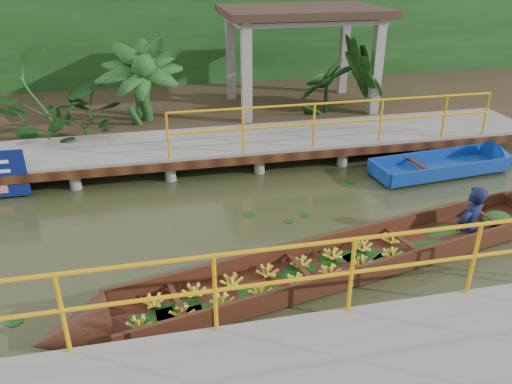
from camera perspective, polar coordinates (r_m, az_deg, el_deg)
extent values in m
plane|color=#2D3118|center=(8.87, -2.10, -5.13)|extent=(80.00, 80.00, 0.00)
cube|color=#35291A|center=(15.67, -7.17, 9.53)|extent=(30.00, 8.00, 0.45)
cube|color=gray|center=(11.80, -5.24, 5.56)|extent=(16.00, 2.00, 0.15)
cube|color=black|center=(10.90, -4.53, 3.40)|extent=(16.00, 0.12, 0.18)
cylinder|color=#F7AC0D|center=(11.24, 9.44, 10.06)|extent=(7.50, 0.05, 0.05)
cylinder|color=#F7AC0D|center=(11.37, 9.28, 7.88)|extent=(7.50, 0.05, 0.05)
cylinder|color=#F7AC0D|center=(11.39, 9.26, 7.64)|extent=(0.05, 0.05, 1.00)
cylinder|color=gray|center=(11.40, -24.94, 0.90)|extent=(0.24, 0.24, 0.55)
cylinder|color=gray|center=(12.86, -23.68, 3.83)|extent=(0.24, 0.24, 0.55)
cylinder|color=gray|center=(11.10, -14.91, 1.88)|extent=(0.24, 0.24, 0.55)
cylinder|color=gray|center=(12.59, -14.77, 4.76)|extent=(0.24, 0.24, 0.55)
cylinder|color=gray|center=(11.16, -4.64, 2.83)|extent=(0.24, 0.24, 0.55)
cylinder|color=gray|center=(12.64, -5.68, 5.59)|extent=(0.24, 0.24, 0.55)
cylinder|color=gray|center=(11.57, 5.23, 3.65)|extent=(0.24, 0.24, 0.55)
cylinder|color=gray|center=(13.00, 3.15, 6.26)|extent=(0.24, 0.24, 0.55)
cylinder|color=gray|center=(12.29, 14.19, 4.31)|extent=(0.24, 0.24, 0.55)
cylinder|color=gray|center=(13.65, 11.33, 6.74)|extent=(0.24, 0.24, 0.55)
cylinder|color=gray|center=(13.28, 22.01, 4.79)|extent=(0.24, 0.24, 0.55)
cylinder|color=gray|center=(14.54, 18.65, 7.07)|extent=(0.24, 0.24, 0.55)
cylinder|color=gray|center=(11.16, -4.64, 2.83)|extent=(0.24, 0.24, 0.55)
cylinder|color=#F7AC0D|center=(5.80, 13.08, -5.05)|extent=(10.00, 0.05, 0.05)
cylinder|color=#F7AC0D|center=(6.03, 12.65, -8.72)|extent=(10.00, 0.05, 0.05)
cylinder|color=#F7AC0D|center=(6.06, 12.61, -9.11)|extent=(0.05, 0.05, 1.00)
cube|color=gray|center=(13.18, -1.09, 12.82)|extent=(0.25, 0.25, 2.80)
cube|color=gray|center=(14.31, 13.58, 13.16)|extent=(0.25, 0.25, 2.80)
cube|color=gray|center=(15.49, -2.90, 14.75)|extent=(0.25, 0.25, 2.80)
cube|color=gray|center=(16.47, 9.99, 15.06)|extent=(0.25, 0.25, 2.80)
cube|color=gray|center=(14.55, 5.25, 19.14)|extent=(4.00, 2.60, 0.12)
cube|color=#332319|center=(14.53, 5.28, 19.93)|extent=(4.40, 3.00, 0.20)
cube|color=#163A12|center=(17.73, -8.37, 17.23)|extent=(30.00, 0.80, 4.00)
cube|color=#33190E|center=(8.23, 11.16, -7.90)|extent=(7.79, 2.56, 0.06)
cube|color=#33190E|center=(8.49, 9.38, -5.52)|extent=(7.60, 1.67, 0.33)
cube|color=#33190E|center=(7.84, 13.27, -8.82)|extent=(7.60, 1.67, 0.33)
cone|color=#33190E|center=(7.03, -20.32, -15.15)|extent=(1.14, 1.11, 0.93)
ellipsoid|color=#163A12|center=(10.13, 25.81, -2.76)|extent=(0.62, 0.53, 0.25)
imported|color=#0F163A|center=(9.33, 23.96, 0.51)|extent=(0.72, 0.63, 1.67)
cube|color=#0D3594|center=(12.05, 20.14, 2.44)|extent=(3.17, 1.24, 0.10)
cube|color=#0D3594|center=(12.34, 18.95, 3.79)|extent=(3.08, 0.38, 0.31)
cube|color=#0D3594|center=(11.68, 21.57, 2.13)|extent=(3.08, 0.38, 0.31)
cube|color=#0D3594|center=(11.15, 13.91, 2.13)|extent=(0.16, 0.93, 0.31)
cone|color=#0D3594|center=(13.15, 26.26, 3.52)|extent=(0.70, 0.92, 0.87)
cube|color=black|center=(11.69, 18.25, 2.90)|extent=(0.20, 0.93, 0.05)
imported|color=#163A12|center=(13.34, -21.86, 10.78)|extent=(1.70, 1.70, 2.13)
imported|color=#163A12|center=(13.16, -13.12, 11.75)|extent=(1.70, 1.70, 2.13)
imported|color=#163A12|center=(14.01, 8.25, 12.97)|extent=(1.70, 1.70, 2.13)
imported|color=#163A12|center=(14.59, 13.94, 13.01)|extent=(1.70, 1.70, 2.13)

